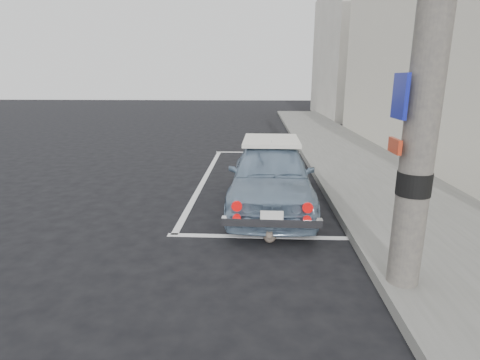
% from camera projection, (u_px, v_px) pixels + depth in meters
% --- Properties ---
extents(ground, '(80.00, 80.00, 0.00)m').
position_uv_depth(ground, '(233.00, 224.00, 6.31)').
color(ground, black).
rests_on(ground, ground).
extents(sidewalk, '(2.80, 40.00, 0.15)m').
position_uv_depth(sidewalk, '(387.00, 189.00, 8.07)').
color(sidewalk, slate).
rests_on(sidewalk, ground).
extents(building_far, '(3.50, 10.00, 8.00)m').
position_uv_depth(building_far, '(351.00, 54.00, 24.27)').
color(building_far, '#B8B3A7').
rests_on(building_far, ground).
extents(pline_rear, '(3.00, 0.12, 0.01)m').
position_uv_depth(pline_rear, '(263.00, 237.00, 5.80)').
color(pline_rear, silver).
rests_on(pline_rear, ground).
extents(pline_front, '(3.00, 0.12, 0.01)m').
position_uv_depth(pline_front, '(261.00, 152.00, 12.55)').
color(pline_front, silver).
rests_on(pline_front, ground).
extents(pline_side, '(0.12, 7.00, 0.01)m').
position_uv_depth(pline_side, '(205.00, 178.00, 9.24)').
color(pline_side, silver).
rests_on(pline_side, ground).
extents(retro_coupe, '(1.60, 3.81, 1.28)m').
position_uv_depth(retro_coupe, '(271.00, 173.00, 7.07)').
color(retro_coupe, '#7089A3').
rests_on(retro_coupe, ground).
extents(cat, '(0.22, 0.43, 0.23)m').
position_uv_depth(cat, '(270.00, 235.00, 5.59)').
color(cat, brown).
rests_on(cat, ground).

